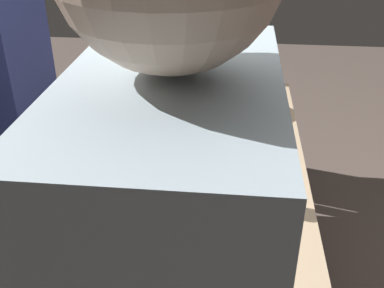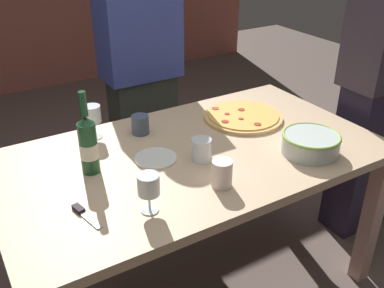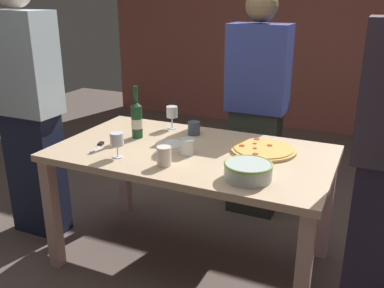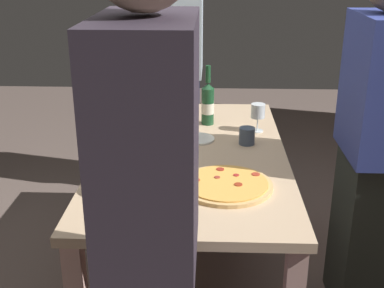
% 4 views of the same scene
% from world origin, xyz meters
% --- Properties ---
extents(ground_plane, '(8.00, 8.00, 0.00)m').
position_xyz_m(ground_plane, '(0.00, 0.00, 0.00)').
color(ground_plane, '#64544C').
extents(dining_table, '(1.60, 0.90, 0.75)m').
position_xyz_m(dining_table, '(0.00, 0.00, 0.66)').
color(dining_table, '#D0B08A').
rests_on(dining_table, ground).
extents(pizza, '(0.38, 0.38, 0.03)m').
position_xyz_m(pizza, '(0.38, 0.16, 0.76)').
color(pizza, '#E0B06C').
rests_on(pizza, dining_table).
extents(serving_bowl, '(0.24, 0.24, 0.08)m').
position_xyz_m(serving_bowl, '(0.42, -0.26, 0.80)').
color(serving_bowl, silver).
rests_on(serving_bowl, dining_table).
extents(wine_bottle, '(0.07, 0.07, 0.33)m').
position_xyz_m(wine_bottle, '(-0.41, 0.07, 0.87)').
color(wine_bottle, '#1C4928').
rests_on(wine_bottle, dining_table).
extents(wine_glass_near_pizza, '(0.07, 0.07, 0.15)m').
position_xyz_m(wine_glass_near_pizza, '(-0.30, 0.34, 0.86)').
color(wine_glass_near_pizza, white).
rests_on(wine_glass_near_pizza, dining_table).
extents(wine_glass_by_bottle, '(0.08, 0.08, 0.14)m').
position_xyz_m(wine_glass_by_bottle, '(-0.33, -0.27, 0.85)').
color(wine_glass_by_bottle, white).
rests_on(wine_glass_by_bottle, dining_table).
extents(cup_amber, '(0.08, 0.08, 0.09)m').
position_xyz_m(cup_amber, '(-0.00, -0.07, 0.80)').
color(cup_amber, white).
rests_on(cup_amber, dining_table).
extents(cup_ceramic, '(0.08, 0.08, 0.10)m').
position_xyz_m(cup_ceramic, '(-0.04, -0.27, 0.80)').
color(cup_ceramic, white).
rests_on(cup_ceramic, dining_table).
extents(cup_spare, '(0.08, 0.08, 0.09)m').
position_xyz_m(cup_spare, '(-0.11, 0.27, 0.79)').
color(cup_spare, '#445267').
rests_on(cup_spare, dining_table).
extents(side_plate, '(0.17, 0.17, 0.01)m').
position_xyz_m(side_plate, '(-0.16, 0.02, 0.76)').
color(side_plate, white).
rests_on(side_plate, dining_table).
extents(pizza_knife, '(0.06, 0.16, 0.02)m').
position_xyz_m(pizza_knife, '(-0.53, -0.18, 0.76)').
color(pizza_knife, silver).
rests_on(pizza_knife, dining_table).
extents(person_guest_left, '(0.42, 0.24, 1.65)m').
position_xyz_m(person_guest_left, '(0.15, 0.80, 0.83)').
color(person_guest_left, '#30352C').
rests_on(person_guest_left, ground).
extents(person_guest_right, '(0.42, 0.24, 1.76)m').
position_xyz_m(person_guest_right, '(1.08, -0.07, 0.90)').
color(person_guest_right, '#262136').
rests_on(person_guest_right, ground).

